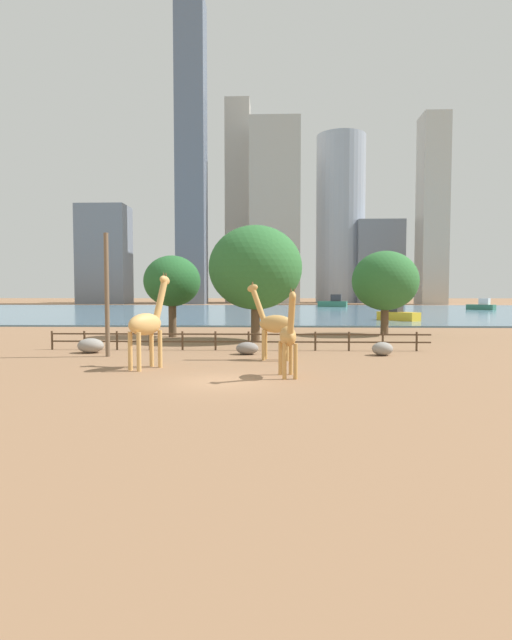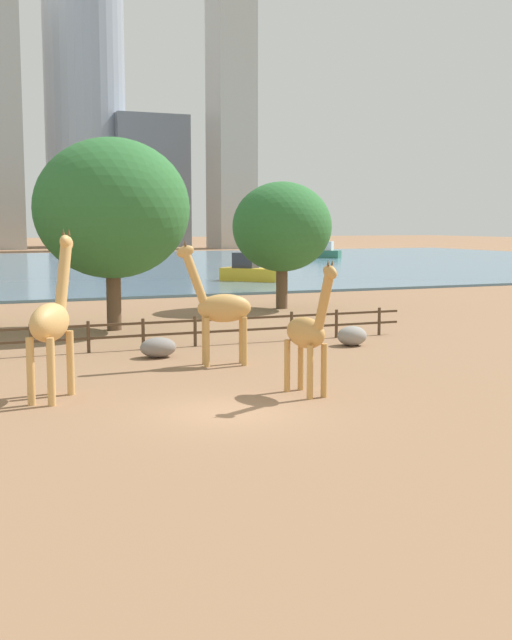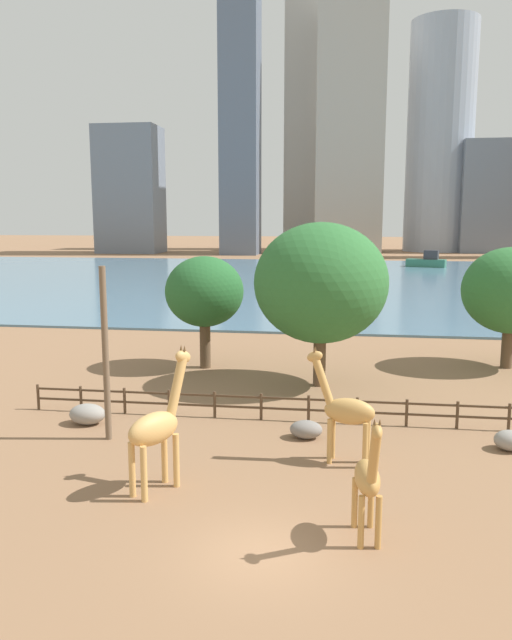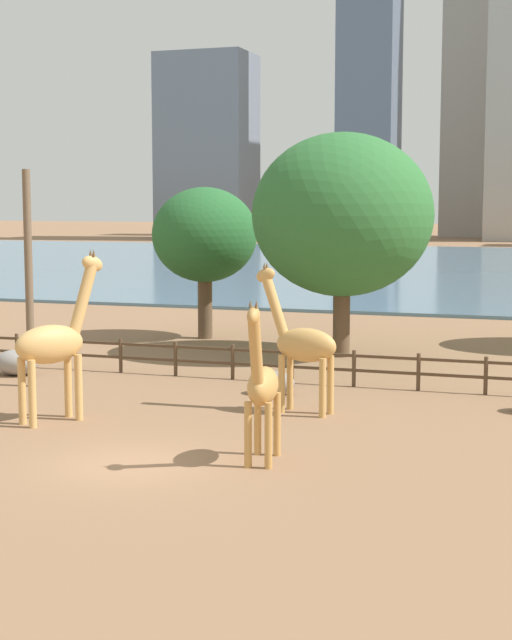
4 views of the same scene
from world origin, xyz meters
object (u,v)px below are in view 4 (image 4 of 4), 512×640
(utility_pole, at_px, (29,279))
(giraffe_companion, at_px, (54,343))
(boulder_near_fence, at_px, (274,383))
(boulder_by_pole, at_px, (16,362))
(tree_center_broad, at_px, (205,236))
(giraffe_tall, at_px, (262,386))
(tree_right_tall, at_px, (343,215))
(giraffe_young, at_px, (302,344))

(utility_pole, bearing_deg, giraffe_companion, -51.74)
(boulder_near_fence, bearing_deg, boulder_by_pole, 177.56)
(tree_center_broad, bearing_deg, boulder_near_fence, -58.96)
(boulder_by_pole, bearing_deg, giraffe_tall, -35.16)
(giraffe_companion, relative_size, tree_center_broad, 0.71)
(giraffe_tall, relative_size, giraffe_companion, 0.83)
(tree_center_broad, height_order, tree_right_tall, tree_right_tall)
(giraffe_young, distance_m, tree_right_tall, 12.04)
(tree_center_broad, xyz_separation_m, tree_right_tall, (7.48, -3.29, 1.03))
(giraffe_young, bearing_deg, giraffe_tall, 107.61)
(boulder_by_pole, bearing_deg, giraffe_companion, -49.93)
(giraffe_young, relative_size, boulder_near_fence, 3.22)
(boulder_by_pole, bearing_deg, giraffe_young, -13.87)
(giraffe_companion, relative_size, boulder_by_pole, 2.96)
(giraffe_tall, distance_m, boulder_by_pole, 15.60)
(giraffe_companion, relative_size, utility_pole, 0.67)
(giraffe_tall, xyz_separation_m, boulder_near_fence, (-2.37, 8.50, -1.55))
(utility_pole, xyz_separation_m, tree_right_tall, (8.80, 10.13, 2.14))
(boulder_near_fence, xyz_separation_m, tree_right_tall, (0.21, 8.80, 5.55))
(utility_pole, xyz_separation_m, boulder_near_fence, (8.60, 1.33, -3.41))
(giraffe_young, bearing_deg, boulder_by_pole, -2.76)
(boulder_by_pole, bearing_deg, tree_center_broad, 75.31)
(giraffe_companion, relative_size, giraffe_young, 1.10)
(tree_right_tall, bearing_deg, utility_pole, -131.00)
(utility_pole, height_order, tree_center_broad, utility_pole)
(boulder_near_fence, height_order, tree_center_broad, tree_center_broad)
(tree_center_broad, bearing_deg, giraffe_tall, -64.91)
(utility_pole, xyz_separation_m, tree_center_broad, (1.32, 13.42, 1.10))
(giraffe_companion, height_order, boulder_near_fence, giraffe_companion)
(boulder_near_fence, relative_size, boulder_by_pole, 0.84)
(tree_right_tall, bearing_deg, boulder_by_pole, -141.58)
(giraffe_companion, xyz_separation_m, giraffe_young, (6.59, 3.48, -0.20))
(utility_pole, relative_size, tree_right_tall, 0.81)
(boulder_near_fence, bearing_deg, utility_pole, -171.21)
(giraffe_young, bearing_deg, giraffe_companion, 38.98)
(giraffe_companion, distance_m, utility_pole, 6.14)
(boulder_near_fence, bearing_deg, tree_center_broad, 121.04)
(giraffe_companion, xyz_separation_m, boulder_by_pole, (-5.43, 6.45, -1.87))
(giraffe_companion, xyz_separation_m, boulder_near_fence, (4.91, 6.01, -1.96))
(giraffe_companion, height_order, boulder_by_pole, giraffe_companion)
(boulder_by_pole, relative_size, tree_center_broad, 0.24)
(utility_pole, bearing_deg, giraffe_tall, -33.20)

